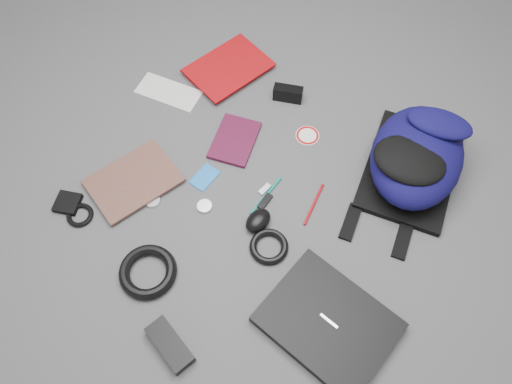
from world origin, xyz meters
The scene contains 23 objects.
ground centered at (0.00, 0.00, 0.00)m, with size 4.00×4.00×0.00m, color #4F4F51.
backpack centered at (0.37, 0.33, 0.09)m, with size 0.29×0.43×0.18m, color #0A0833, non-canonical shape.
laptop centered at (0.38, -0.24, 0.02)m, with size 0.34×0.26×0.03m, color black.
textbook_red centered at (-0.45, 0.42, 0.02)m, with size 0.21×0.28×0.03m, color maroon.
comic_book centered at (-0.44, -0.13, 0.01)m, with size 0.20×0.27×0.02m, color #BA540D.
envelope centered at (-0.48, 0.19, 0.00)m, with size 0.23×0.10×0.00m, color silver.
dvd_case centered at (-0.17, 0.14, 0.01)m, with size 0.13×0.19×0.01m, color #3B0B20.
compact_camera centered at (-0.11, 0.39, 0.03)m, with size 0.10×0.04×0.06m, color black.
sticker_disc centered at (0.03, 0.28, 0.00)m, with size 0.08×0.08×0.00m, color white.
pen_teal centered at (0.03, 0.01, 0.00)m, with size 0.01×0.01×0.16m, color #0D7769.
pen_red centered at (0.17, 0.06, 0.00)m, with size 0.01×0.01×0.15m, color #A00C13.
id_badge centered at (-0.17, -0.03, 0.00)m, with size 0.06×0.09×0.00m, color blue.
usb_black centered at (0.04, -0.01, 0.01)m, with size 0.02×0.06×0.01m, color black.
usb_silver centered at (0.01, 0.03, 0.00)m, with size 0.02×0.04×0.01m, color #B0B0B2.
key_fob centered at (0.04, -0.09, 0.01)m, with size 0.02×0.04×0.01m, color black.
mouse centered at (0.06, -0.08, 0.02)m, with size 0.06×0.09×0.05m, color black.
headphone_left centered at (-0.26, -0.19, 0.01)m, with size 0.05×0.05×0.01m, color silver.
headphone_right centered at (-0.11, -0.12, 0.01)m, with size 0.05×0.05×0.01m, color silver.
cable_coil centered at (0.13, -0.13, 0.01)m, with size 0.12×0.12×0.02m, color black.
power_brick centered at (0.05, -0.51, 0.02)m, with size 0.15×0.06×0.04m, color black.
power_cord_coil centered at (-0.13, -0.38, 0.02)m, with size 0.17×0.17×0.03m, color black.
pouch centered at (-0.48, -0.33, 0.01)m, with size 0.07×0.07×0.02m, color black.
earbud_coil centered at (-0.42, -0.34, 0.01)m, with size 0.08×0.08×0.02m, color black.
Camera 1 is at (0.40, -0.64, 1.36)m, focal length 35.00 mm.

